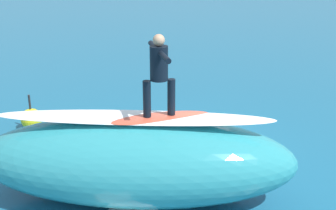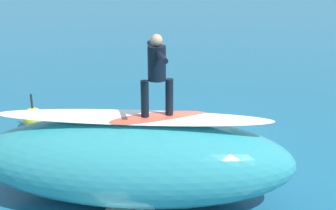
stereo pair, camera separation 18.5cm
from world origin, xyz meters
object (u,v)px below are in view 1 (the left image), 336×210
(surfboard_riding, at_px, (159,118))
(buoy_marker, at_px, (31,119))
(surfboard_paddling, at_px, (174,123))
(surfer_riding, at_px, (159,69))
(surfer_paddling, at_px, (169,118))

(surfboard_riding, distance_m, buoy_marker, 5.18)
(surfboard_riding, relative_size, surfboard_paddling, 0.94)
(surfboard_paddling, bearing_deg, surfboard_riding, -80.75)
(surfer_riding, distance_m, surfboard_paddling, 4.60)
(surfboard_riding, bearing_deg, buoy_marker, -58.40)
(surfboard_riding, distance_m, surfer_paddling, 4.11)
(surfboard_paddling, height_order, surfer_paddling, surfer_paddling)
(surfer_riding, height_order, surfboard_paddling, surfer_riding)
(surfer_riding, xyz_separation_m, surfer_paddling, (0.95, -3.69, -2.44))
(buoy_marker, bearing_deg, surfboard_paddling, -158.48)
(surfboard_riding, height_order, surfboard_paddling, surfboard_riding)
(surfer_riding, relative_size, surfer_paddling, 0.93)
(surfboard_riding, relative_size, surfer_paddling, 1.19)
(surfer_paddling, xyz_separation_m, buoy_marker, (3.47, 1.41, 0.09))
(surfer_paddling, bearing_deg, surfboard_riding, -78.94)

